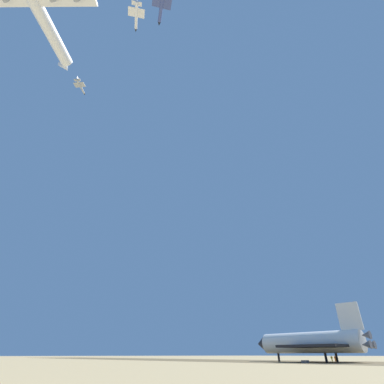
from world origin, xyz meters
TOP-DOWN VIEW (x-y plane):
  - ground_plane at (0.00, 0.00)m, footprint 1200.00×1200.00m
  - runway_strip at (4.63, -3.37)m, footprint 442.19×85.15m
  - space_shuttle at (5.16, -3.32)m, footprint 38.75×25.59m
  - chase_jet_lead at (112.69, 68.00)m, footprint 13.11×12.55m
  - chase_jet_right_wing at (24.39, 63.60)m, footprint 14.88×9.58m
  - chase_jet_trailing at (4.98, 59.91)m, footprint 14.99×9.30m
  - ground_crew_near_nose at (4.76, -16.86)m, footprint 0.32×0.64m
  - ground_crew_mid_fuselage at (5.79, -16.59)m, footprint 0.51×0.47m
  - ground_support_crate at (-2.36, 11.30)m, footprint 1.51×1.60m

SIDE VIEW (x-z plane):
  - ground_plane at x=0.00m, z-range 0.00..0.00m
  - runway_strip at x=4.63m, z-range 0.00..0.02m
  - ground_support_crate at x=-2.36m, z-range 0.00..0.73m
  - ground_crew_near_nose at x=4.76m, z-range 0.07..1.80m
  - ground_crew_mid_fuselage at x=5.79m, z-range 0.07..1.80m
  - space_shuttle at x=5.16m, z-range -2.55..13.25m
  - chase_jet_trailing at x=4.98m, z-range 127.95..131.95m
  - chase_jet_right_wing at x=24.39m, z-range 145.80..149.80m
  - chase_jet_lead at x=112.69m, z-range 176.38..180.38m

